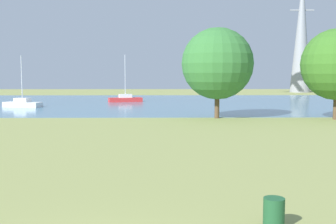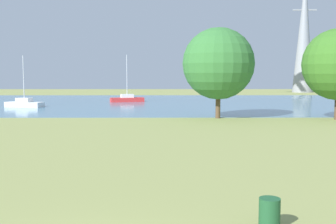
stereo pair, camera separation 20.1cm
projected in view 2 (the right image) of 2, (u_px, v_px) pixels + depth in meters
ground_plane at (143, 129)px, 30.20m from camera, size 160.00×160.00×0.00m
litter_bin at (269, 213)px, 10.83m from camera, size 0.56×0.56×0.80m
water_surface at (153, 103)px, 58.08m from camera, size 140.00×40.00×0.02m
sailboat_red at (127, 99)px, 59.70m from camera, size 5.03×2.79×6.77m
sailboat_white at (24, 103)px, 50.42m from camera, size 5.03×2.94×6.26m
tree_mid_shore at (218, 64)px, 37.35m from camera, size 6.52×6.52×8.24m
electricity_pylon at (304, 32)px, 89.74m from camera, size 6.40×4.40×26.08m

